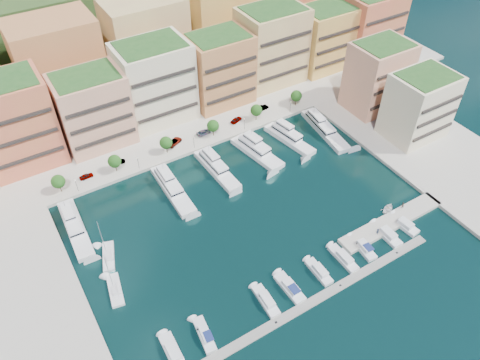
{
  "coord_description": "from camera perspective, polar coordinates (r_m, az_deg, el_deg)",
  "views": [
    {
      "loc": [
        -45.9,
        -70.41,
        91.81
      ],
      "look_at": [
        1.64,
        7.13,
        6.0
      ],
      "focal_mm": 35.0,
      "sensor_mm": 36.0,
      "label": 1
    }
  ],
  "objects": [
    {
      "name": "finger_pier",
      "position": [
        128.58,
        17.92,
        -5.01
      ],
      "size": [
        32.0,
        5.0,
        2.0
      ],
      "primitive_type": "cube",
      "color": "#9E998E",
      "rests_on": "ground"
    },
    {
      "name": "sailboat_1",
      "position": [
        113.18,
        -14.94,
        -12.87
      ],
      "size": [
        4.39,
        9.36,
        13.2
      ],
      "color": "silver",
      "rests_on": "ground"
    },
    {
      "name": "backblock_3",
      "position": [
        182.06,
        -2.16,
        18.7
      ],
      "size": [
        26.0,
        18.0,
        30.0
      ],
      "primitive_type": "cube",
      "color": "#DCB950",
      "rests_on": "north_quay"
    },
    {
      "name": "car_3",
      "position": [
        148.47,
        -4.43,
        5.83
      ],
      "size": [
        5.14,
        2.41,
        1.45
      ],
      "primitive_type": "imported",
      "rotation": [
        0.0,
        0.0,
        1.65
      ],
      "color": "gray",
      "rests_on": "north_quay"
    },
    {
      "name": "apartment_7",
      "position": [
        192.5,
        15.46,
        17.78
      ],
      "size": [
        22.0,
        16.5,
        24.8
      ],
      "color": "#CD5644",
      "rests_on": "north_quay"
    },
    {
      "name": "tree_3",
      "position": [
        145.89,
        -3.31,
        6.61
      ],
      "size": [
        3.8,
        3.8,
        5.65
      ],
      "color": "#473323",
      "rests_on": "north_quay"
    },
    {
      "name": "apartment_6",
      "position": [
        181.37,
        10.2,
        16.67
      ],
      "size": [
        20.0,
        15.5,
        22.8
      ],
      "color": "#DCB950",
      "rests_on": "north_quay"
    },
    {
      "name": "car_2",
      "position": [
        145.62,
        -8.02,
        4.65
      ],
      "size": [
        6.0,
        4.44,
        1.52
      ],
      "primitive_type": "imported",
      "rotation": [
        0.0,
        0.0,
        1.97
      ],
      "color": "gray",
      "rests_on": "north_quay"
    },
    {
      "name": "backblock_4",
      "position": [
        197.23,
        5.92,
        20.52
      ],
      "size": [
        26.0,
        18.0,
        30.0
      ],
      "primitive_type": "cube",
      "color": "#CD5644",
      "rests_on": "north_quay"
    },
    {
      "name": "apartment_4",
      "position": [
        158.37,
        -2.51,
        13.37
      ],
      "size": [
        20.0,
        15.5,
        23.8
      ],
      "color": "#BD7A47",
      "rests_on": "north_quay"
    },
    {
      "name": "apartment_3",
      "position": [
        151.64,
        -10.3,
        11.65
      ],
      "size": [
        22.0,
        16.5,
        25.8
      ],
      "color": "beige",
      "rests_on": "north_quay"
    },
    {
      "name": "lamppost_3",
      "position": [
        148.83,
        0.53,
        7.09
      ],
      "size": [
        0.3,
        0.3,
        4.2
      ],
      "color": "black",
      "rests_on": "north_quay"
    },
    {
      "name": "car_0",
      "position": [
        139.56,
        -18.24,
        0.46
      ],
      "size": [
        3.94,
        1.67,
        1.33
      ],
      "primitive_type": "imported",
      "rotation": [
        0.0,
        0.0,
        1.6
      ],
      "color": "gray",
      "rests_on": "north_quay"
    },
    {
      "name": "cruiser_8",
      "position": [
        124.81,
        17.47,
        -6.37
      ],
      "size": [
        3.0,
        8.77,
        2.55
      ],
      "color": "silver",
      "rests_on": "ground"
    },
    {
      "name": "yacht_2",
      "position": [
        131.44,
        -8.37,
        -0.82
      ],
      "size": [
        4.97,
        21.67,
        7.3
      ],
      "color": "silver",
      "rests_on": "ground"
    },
    {
      "name": "hillside",
      "position": [
        207.57,
        -16.0,
        15.43
      ],
      "size": [
        240.0,
        40.0,
        58.0
      ],
      "primitive_type": "cube",
      "color": "#263E19",
      "rests_on": "ground"
    },
    {
      "name": "cruiser_9",
      "position": [
        128.42,
        19.38,
        -5.2
      ],
      "size": [
        3.63,
        8.15,
        2.55
      ],
      "color": "silver",
      "rests_on": "ground"
    },
    {
      "name": "backblock_2",
      "position": [
        170.86,
        -11.28,
        16.18
      ],
      "size": [
        26.0,
        18.0,
        30.0
      ],
      "primitive_type": "cube",
      "color": "#E1CA77",
      "rests_on": "north_quay"
    },
    {
      "name": "lamppost_4",
      "position": [
        157.4,
        6.17,
        9.08
      ],
      "size": [
        0.3,
        0.3,
        4.2
      ],
      "color": "black",
      "rests_on": "north_quay"
    },
    {
      "name": "lamppost_0",
      "position": [
        134.78,
        -19.36,
        -0.42
      ],
      "size": [
        0.3,
        0.3,
        4.2
      ],
      "color": "black",
      "rests_on": "north_quay"
    },
    {
      "name": "east_quay",
      "position": [
        154.81,
        22.59,
        3.12
      ],
      "size": [
        34.0,
        76.0,
        2.0
      ],
      "primitive_type": "cube",
      "color": "#9E998E",
      "rests_on": "ground"
    },
    {
      "name": "apartment_east_a",
      "position": [
        161.66,
        16.44,
        12.06
      ],
      "size": [
        18.0,
        14.5,
        22.8
      ],
      "color": "tan",
      "rests_on": "east_quay"
    },
    {
      "name": "tree_1",
      "position": [
        137.33,
        -15.05,
        2.22
      ],
      "size": [
        3.8,
        3.8,
        5.65
      ],
      "color": "#473323",
      "rests_on": "north_quay"
    },
    {
      "name": "cruiser_1",
      "position": [
        103.91,
        -4.33,
        -18.3
      ],
      "size": [
        3.46,
        8.85,
        2.66
      ],
      "color": "silver",
      "rests_on": "ground"
    },
    {
      "name": "apartment_1",
      "position": [
        144.89,
        -25.66,
        6.31
      ],
      "size": [
        20.0,
        16.5,
        26.8
      ],
      "color": "#CD5644",
      "rests_on": "north_quay"
    },
    {
      "name": "cruiser_4",
      "position": [
        110.19,
        6.1,
        -12.95
      ],
      "size": [
        2.98,
        9.01,
        2.66
      ],
      "color": "silver",
      "rests_on": "ground"
    },
    {
      "name": "yacht_5",
      "position": [
        147.65,
        5.87,
        5.22
      ],
      "size": [
        7.18,
        19.39,
        7.3
      ],
      "color": "silver",
      "rests_on": "ground"
    },
    {
      "name": "north_quay",
      "position": [
        167.54,
        -10.48,
        9.33
      ],
      "size": [
        220.0,
        64.0,
        2.0
      ],
      "primitive_type": "cube",
      "color": "#9E998E",
      "rests_on": "ground"
    },
    {
      "name": "lamppost_2",
      "position": [
        142.03,
        -5.67,
        4.81
      ],
      "size": [
        0.3,
        0.3,
        4.2
      ],
      "color": "black",
      "rests_on": "north_quay"
    },
    {
      "name": "south_pontoon",
      "position": [
        109.1,
        8.42,
        -14.73
      ],
      "size": [
        72.0,
        2.2,
        0.35
      ],
      "primitive_type": "cube",
      "color": "gray",
      "rests_on": "ground"
    },
    {
      "name": "ground",
      "position": [
        124.47,
        1.07,
        -4.2
      ],
      "size": [
        400.0,
        400.0,
        0.0
      ],
      "primitive_type": "plane",
      "color": "black",
      "rests_on": "ground"
    },
    {
      "name": "tree_5",
      "position": [
        160.49,
        6.88,
        10.15
      ],
      "size": [
        3.8,
        3.8,
        5.65
      ],
      "color": "#473323",
      "rests_on": "north_quay"
    },
    {
      "name": "cruiser_0",
      "position": [
        102.82,
        -8.18,
        -20.07
      ],
      "size": [
        3.14,
        8.92,
        2.55
      ],
      "color": "silver",
      "rests_on": "ground"
    },
    {
      "name": "west_quay",
      "position": [
        112.18,
        -25.87,
        -18.74
      ],
      "size": [
        34.0,
        76.0,
        2.0
      ],
      "primitive_type": "cube",
      "color": "#9E998E",
      "rests_on": "ground"
    },
    {
      "name": "cruiser_6",
      "position": [
        117.17,
        12.5,
        -9.32
      ],
      "size": [
        2.59,
        8.83,
        2.55
      ],
      "color": "silver",
      "rests_on": "ground"
    },
    {
      "name": "person_0",
      "position": [
        122.99,
        16.43,
        -6.02
      ],
      "size": [
        0.54,
        0.74,
        1.85
      ],
      "primitive_type": "imported",
      "rotation": [
        0.0,
        0.0,
        1.73
      ],
      "color": "#232E47",
      "rests_on": "finger_pier"
    },
    {
      "name": "tree_4",
      "position": [
        152.53,
        2.01,
        8.5
      ],
      "size": [
        3.8,
        3.8,
        5.65
      ],
      "color": "#473323",
      "rests_on": "north_quay"
    },
    {
      "name": "apartment_east_b",
      "position": [
        152.85,
        20.99,
        8.47
      ],
      "size": [
        18.0,
        14.5,
        20.8
      ],
      "color": "beige",
      "rests_on": "east_quay"
    },
    {
      "name": "person_1",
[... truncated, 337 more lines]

